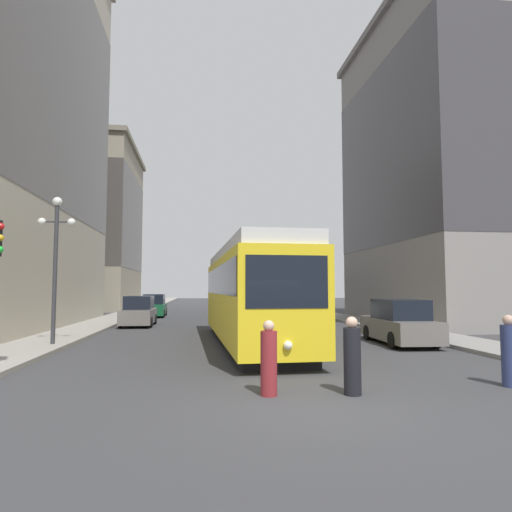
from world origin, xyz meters
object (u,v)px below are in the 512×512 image
at_px(transit_bus, 265,293).
at_px(parked_car_left_mid, 154,306).
at_px(streetcar, 249,293).
at_px(lamp_post_left_near, 56,247).
at_px(parked_car_left_near, 139,312).
at_px(parked_car_right_far, 399,323).
at_px(pedestrian_crossing_near, 269,360).
at_px(pedestrian_crossing_far, 510,353).
at_px(pedestrian_on_sidewalk, 352,358).

relative_size(transit_bus, parked_car_left_mid, 2.55).
distance_m(streetcar, lamp_post_left_near, 7.81).
distance_m(parked_car_left_near, parked_car_right_far, 15.76).
xyz_separation_m(streetcar, lamp_post_left_near, (-7.60, -0.24, 1.78)).
bearing_deg(parked_car_right_far, pedestrian_crossing_near, 53.54).
bearing_deg(pedestrian_crossing_near, streetcar, 14.32).
distance_m(streetcar, parked_car_left_mid, 19.73).
height_order(parked_car_left_near, parked_car_left_mid, same).
height_order(parked_car_left_mid, parked_car_right_far, same).
distance_m(streetcar, pedestrian_crossing_far, 10.14).
bearing_deg(pedestrian_on_sidewalk, lamp_post_left_near, -151.21).
distance_m(parked_car_right_far, pedestrian_crossing_near, 10.48).
distance_m(parked_car_left_mid, pedestrian_crossing_far, 29.55).
relative_size(pedestrian_crossing_near, pedestrian_on_sidewalk, 0.96).
height_order(streetcar, pedestrian_crossing_far, streetcar).
relative_size(parked_car_left_near, parked_car_right_far, 0.90).
relative_size(pedestrian_crossing_near, lamp_post_left_near, 0.28).
distance_m(streetcar, pedestrian_crossing_near, 8.90).
bearing_deg(lamp_post_left_near, pedestrian_crossing_near, -50.49).
bearing_deg(parked_car_left_near, pedestrian_on_sidewalk, -69.87).
height_order(parked_car_right_far, pedestrian_crossing_far, parked_car_right_far).
xyz_separation_m(parked_car_left_near, pedestrian_on_sidewalk, (6.93, -18.60, -0.07)).
height_order(transit_bus, lamp_post_left_near, lamp_post_left_near).
xyz_separation_m(streetcar, transit_bus, (3.16, 17.05, -0.15)).
bearing_deg(pedestrian_crossing_far, parked_car_left_mid, 142.08).
bearing_deg(streetcar, transit_bus, 77.44).
bearing_deg(pedestrian_crossing_near, parked_car_right_far, -21.88).
distance_m(parked_car_left_mid, parked_car_right_far, 22.89).
xyz_separation_m(parked_car_left_mid, lamp_post_left_near, (-1.90, -19.09, 3.03)).
distance_m(parked_car_right_far, lamp_post_left_near, 14.09).
xyz_separation_m(streetcar, parked_car_right_far, (6.16, -0.73, -1.26)).
bearing_deg(pedestrian_on_sidewalk, transit_bus, 159.14).
bearing_deg(parked_car_left_mid, parked_car_right_far, -59.65).
height_order(parked_car_left_near, parked_car_right_far, same).
xyz_separation_m(transit_bus, pedestrian_crossing_far, (1.96, -25.71, -1.18)).
relative_size(parked_car_left_near, pedestrian_crossing_near, 2.78).
height_order(parked_car_left_near, pedestrian_on_sidewalk, parked_car_left_near).
bearing_deg(pedestrian_crossing_far, parked_car_left_near, 151.19).
relative_size(streetcar, parked_car_left_mid, 2.87).
height_order(parked_car_left_near, pedestrian_crossing_far, parked_car_left_near).
height_order(streetcar, parked_car_right_far, streetcar).
relative_size(streetcar, parked_car_right_far, 2.84).
distance_m(parked_car_left_near, pedestrian_on_sidewalk, 19.84).
relative_size(pedestrian_crossing_near, pedestrian_crossing_far, 0.96).
xyz_separation_m(parked_car_left_mid, pedestrian_on_sidewalk, (6.93, -27.79, -0.07)).
relative_size(transit_bus, pedestrian_crossing_near, 7.76).
bearing_deg(pedestrian_crossing_far, parked_car_right_far, 113.17).
height_order(pedestrian_crossing_near, pedestrian_crossing_far, pedestrian_crossing_far).
xyz_separation_m(parked_car_left_near, parked_car_left_mid, (-0.00, 9.20, 0.00)).
bearing_deg(lamp_post_left_near, transit_bus, 58.11).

